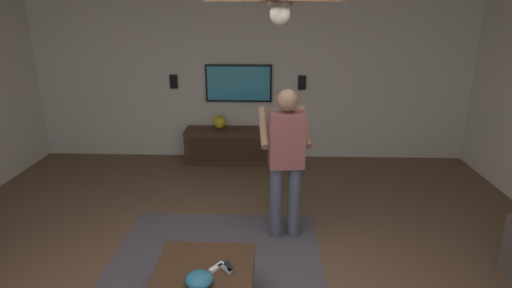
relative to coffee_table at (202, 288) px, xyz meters
The scene contains 13 objects.
wall_back_tv 4.08m from the coffee_table, ahead, with size 0.10×7.23×2.75m, color silver.
coffee_table is the anchor object (origin of this frame).
media_console 3.59m from the coffee_table, ahead, with size 0.45×1.70×0.55m.
tv 3.95m from the coffee_table, ahead, with size 0.05×1.07×0.60m.
person_standing 1.63m from the coffee_table, 27.62° to the right, with size 0.58×0.58×1.64m.
bowl 0.18m from the coffee_table, behind, with size 0.21×0.21×0.10m, color teal.
remote_white 0.19m from the coffee_table, 43.48° to the right, with size 0.15×0.04×0.02m, color white.
remote_black 0.26m from the coffee_table, 59.61° to the right, with size 0.15×0.04×0.02m, color black.
remote_grey 0.23m from the coffee_table, 63.97° to the right, with size 0.15×0.04×0.02m, color slate.
vase_round 3.67m from the coffee_table, ahead, with size 0.22×0.22×0.22m, color gold.
wall_speaker_left 4.10m from the coffee_table, 14.97° to the right, with size 0.06×0.12×0.22m, color black.
wall_speaker_right 4.11m from the coffee_table, 15.17° to the left, with size 0.06×0.12×0.22m, color black.
ceiling_fan 2.29m from the coffee_table, 44.70° to the right, with size 1.18×1.15×0.46m.
Camera 1 is at (-2.88, -0.31, 2.39)m, focal length 28.56 mm.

